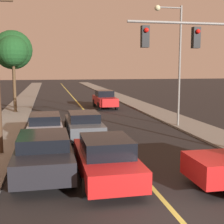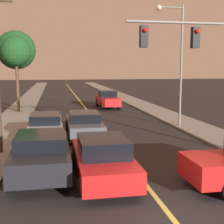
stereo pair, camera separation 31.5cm
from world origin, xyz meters
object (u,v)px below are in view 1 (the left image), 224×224
at_px(car_far_oncoming, 105,99).
at_px(streetlamp_right, 174,51).
at_px(car_near_lane_second, 84,124).
at_px(tree_left_far, 13,50).
at_px(car_outer_lane_second, 45,126).
at_px(car_near_lane_front, 106,158).
at_px(traffic_signal_mast, 202,56).
at_px(car_outer_lane_front, 44,153).
at_px(tree_left_near, 13,51).

xyz_separation_m(car_far_oncoming, streetlamp_right, (2.58, -10.71, 4.10)).
distance_m(car_near_lane_second, tree_left_far, 15.41).
xyz_separation_m(car_near_lane_second, tree_left_far, (-5.02, 13.77, 4.75)).
bearing_deg(car_outer_lane_second, tree_left_far, 101.95).
relative_size(car_near_lane_front, traffic_signal_mast, 0.79).
bearing_deg(traffic_signal_mast, car_far_oncoming, 94.46).
xyz_separation_m(car_outer_lane_second, car_far_oncoming, (5.60, 12.65, 0.13)).
bearing_deg(traffic_signal_mast, car_outer_lane_front, -167.35).
distance_m(car_near_lane_second, tree_left_near, 12.48).
bearing_deg(car_outer_lane_second, tree_left_near, 103.63).
xyz_separation_m(car_near_lane_second, streetlamp_right, (6.07, 1.91, 4.20)).
relative_size(traffic_signal_mast, tree_left_far, 0.82).
height_order(car_near_lane_front, car_outer_lane_second, car_near_lane_front).
xyz_separation_m(car_outer_lane_front, car_outer_lane_second, (0.00, 5.80, -0.08)).
xyz_separation_m(car_far_oncoming, traffic_signal_mast, (1.32, -16.90, 3.50)).
relative_size(car_near_lane_front, tree_left_near, 0.72).
bearing_deg(car_outer_lane_front, car_far_oncoming, 73.13).
bearing_deg(car_far_oncoming, car_near_lane_front, 79.81).
relative_size(car_near_lane_front, streetlamp_right, 0.61).
xyz_separation_m(car_outer_lane_front, streetlamp_right, (8.18, 7.74, 4.15)).
xyz_separation_m(car_near_lane_second, car_far_oncoming, (3.49, 12.62, 0.10)).
relative_size(car_outer_lane_second, traffic_signal_mast, 0.84).
bearing_deg(car_near_lane_second, car_outer_lane_second, -179.33).
relative_size(car_outer_lane_front, car_outer_lane_second, 0.99).
height_order(car_near_lane_second, traffic_signal_mast, traffic_signal_mast).
relative_size(car_outer_lane_front, tree_left_near, 0.76).
bearing_deg(tree_left_near, tree_left_far, 96.08).
bearing_deg(tree_left_far, car_near_lane_front, -76.28).
bearing_deg(streetlamp_right, car_near_lane_front, -124.84).
distance_m(tree_left_near, tree_left_far, 3.15).
bearing_deg(car_near_lane_front, car_outer_lane_front, 155.04).
bearing_deg(tree_left_far, car_near_lane_second, -69.95).
height_order(car_outer_lane_second, car_far_oncoming, car_far_oncoming).
xyz_separation_m(streetlamp_right, tree_left_far, (-11.10, 11.85, 0.55)).
distance_m(traffic_signal_mast, streetlamp_right, 6.34).
relative_size(car_outer_lane_front, car_far_oncoming, 1.02).
height_order(car_near_lane_front, car_near_lane_second, car_near_lane_front).
bearing_deg(car_near_lane_front, streetlamp_right, 55.16).
xyz_separation_m(car_near_lane_front, tree_left_near, (-4.69, 17.46, 4.50)).
xyz_separation_m(car_far_oncoming, tree_left_near, (-8.18, -1.97, 4.39)).
height_order(traffic_signal_mast, tree_left_far, tree_left_far).
xyz_separation_m(traffic_signal_mast, streetlamp_right, (1.26, 6.19, 0.59)).
relative_size(car_near_lane_second, streetlamp_right, 0.63).
bearing_deg(car_outer_lane_front, traffic_signal_mast, 12.65).
xyz_separation_m(car_near_lane_front, car_far_oncoming, (3.49, 19.43, 0.11)).
bearing_deg(tree_left_far, tree_left_near, -83.92).
bearing_deg(tree_left_near, car_outer_lane_second, -76.37).
bearing_deg(traffic_signal_mast, car_outer_lane_second, 148.42).
bearing_deg(car_near_lane_front, tree_left_far, 103.72).
height_order(car_outer_lane_front, streetlamp_right, streetlamp_right).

